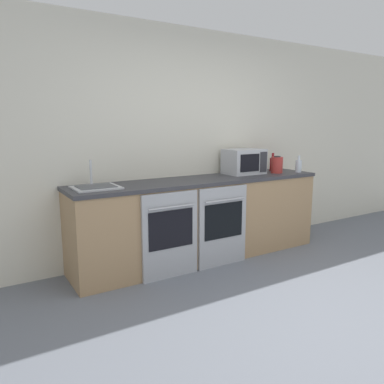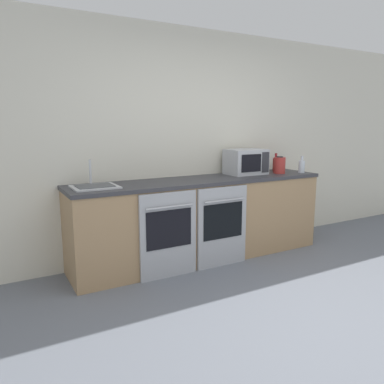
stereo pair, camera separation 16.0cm
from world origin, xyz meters
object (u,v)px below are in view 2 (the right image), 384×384
at_px(oven_right, 222,226).
at_px(sink, 95,186).
at_px(oven_left, 169,235).
at_px(bottle_red, 276,164).
at_px(bottle_clear, 302,166).
at_px(microwave, 246,162).
at_px(kettle, 279,165).
at_px(bottle_amber, 267,164).

relative_size(oven_right, sink, 2.03).
xyz_separation_m(oven_left, bottle_red, (1.76, 0.44, 0.57)).
distance_m(oven_right, bottle_red, 1.33).
distance_m(oven_left, bottle_clear, 2.02).
xyz_separation_m(microwave, sink, (-1.87, -0.08, -0.14)).
bearing_deg(microwave, kettle, -19.30).
distance_m(microwave, sink, 1.88).
xyz_separation_m(bottle_amber, bottle_red, (0.07, -0.10, 0.00)).
bearing_deg(kettle, oven_left, -171.11).
bearing_deg(bottle_red, oven_left, -165.91).
xyz_separation_m(microwave, bottle_clear, (0.69, -0.24, -0.07)).
bearing_deg(oven_left, kettle, 8.89).
bearing_deg(bottle_clear, bottle_amber, 123.10).
bearing_deg(oven_left, bottle_red, 14.09).
xyz_separation_m(kettle, sink, (-2.28, 0.07, -0.09)).
height_order(microwave, bottle_amber, microwave).
bearing_deg(oven_right, bottle_clear, 7.14).
distance_m(microwave, kettle, 0.44).
xyz_separation_m(oven_right, bottle_red, (1.11, 0.44, 0.57)).
relative_size(oven_left, oven_right, 1.00).
distance_m(bottle_amber, kettle, 0.28).
xyz_separation_m(microwave, bottle_amber, (0.45, 0.14, -0.06)).
bearing_deg(kettle, oven_right, -165.67).
xyz_separation_m(bottle_red, sink, (-2.38, -0.12, -0.08)).
relative_size(oven_left, bottle_amber, 3.93).
height_order(oven_right, bottle_red, bottle_red).
bearing_deg(bottle_amber, kettle, -97.15).
xyz_separation_m(oven_left, sink, (-0.63, 0.32, 0.50)).
bearing_deg(bottle_red, bottle_amber, 123.69).
relative_size(bottle_red, kettle, 1.11).
xyz_separation_m(bottle_clear, kettle, (-0.28, 0.10, 0.02)).
bearing_deg(bottle_red, kettle, -118.93).
bearing_deg(microwave, oven_left, -162.08).
height_order(microwave, kettle, microwave).
height_order(bottle_amber, kettle, bottle_amber).
bearing_deg(oven_right, oven_left, 180.00).
relative_size(microwave, bottle_amber, 2.12).
bearing_deg(microwave, bottle_red, 4.27).
xyz_separation_m(microwave, bottle_red, (0.51, 0.04, -0.06)).
relative_size(oven_left, sink, 2.03).
bearing_deg(bottle_amber, bottle_clear, -56.90).
relative_size(microwave, bottle_red, 2.01).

